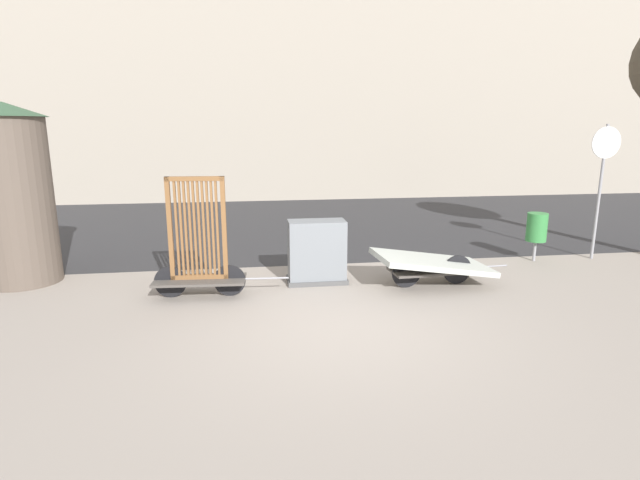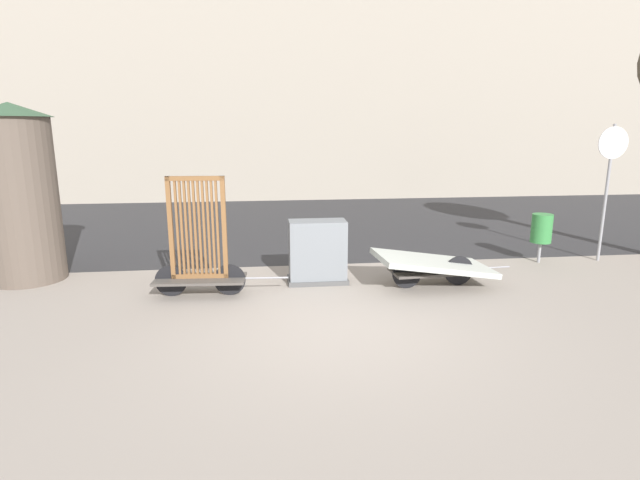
{
  "view_description": "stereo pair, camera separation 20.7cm",
  "coord_description": "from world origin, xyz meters",
  "views": [
    {
      "loc": [
        -1.15,
        -6.3,
        2.69
      ],
      "look_at": [
        0.0,
        1.58,
        0.87
      ],
      "focal_mm": 28.0,
      "sensor_mm": 36.0,
      "label": 1
    },
    {
      "loc": [
        -0.95,
        -6.32,
        2.69
      ],
      "look_at": [
        0.0,
        1.58,
        0.87
      ],
      "focal_mm": 28.0,
      "sensor_mm": 36.0,
      "label": 2
    }
  ],
  "objects": [
    {
      "name": "utility_cabinet",
      "position": [
        0.02,
        2.06,
        0.51
      ],
      "size": [
        1.05,
        0.55,
        1.11
      ],
      "color": "#4C4C4C",
      "rests_on": "ground_plane"
    },
    {
      "name": "road_strip",
      "position": [
        0.0,
        7.63,
        0.0
      ],
      "size": [
        56.0,
        8.9,
        0.01
      ],
      "color": "#2D2D30",
      "rests_on": "ground_plane"
    },
    {
      "name": "building_facade",
      "position": [
        0.0,
        14.08,
        7.25
      ],
      "size": [
        48.0,
        4.0,
        14.49
      ],
      "color": "#9E9384",
      "rests_on": "ground_plane"
    },
    {
      "name": "trash_bin",
      "position": [
        4.61,
        2.83,
        0.7
      ],
      "size": [
        0.4,
        0.4,
        0.99
      ],
      "color": "gray",
      "rests_on": "ground_plane"
    },
    {
      "name": "ground_plane",
      "position": [
        0.0,
        0.0,
        0.0
      ],
      "size": [
        60.0,
        60.0,
        0.0
      ],
      "primitive_type": "plane",
      "color": "gray"
    },
    {
      "name": "bike_cart_with_bedframe",
      "position": [
        -1.95,
        1.58,
        0.69
      ],
      "size": [
        2.16,
        0.71,
        1.94
      ],
      "rotation": [
        0.0,
        0.0,
        -0.06
      ],
      "color": "#4C4742",
      "rests_on": "ground_plane"
    },
    {
      "name": "advertising_column",
      "position": [
        -5.1,
        2.83,
        1.57
      ],
      "size": [
        1.38,
        1.38,
        3.09
      ],
      "color": "brown",
      "rests_on": "ground_plane"
    },
    {
      "name": "bike_cart_with_mattress",
      "position": [
        1.96,
        1.58,
        0.38
      ],
      "size": [
        2.44,
        1.19,
        0.61
      ],
      "rotation": [
        0.0,
        0.0,
        0.07
      ],
      "color": "#4C4742",
      "rests_on": "ground_plane"
    },
    {
      "name": "sign_post",
      "position": [
        5.91,
        2.82,
        1.81
      ],
      "size": [
        0.62,
        0.06,
        2.74
      ],
      "color": "gray",
      "rests_on": "ground_plane"
    }
  ]
}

